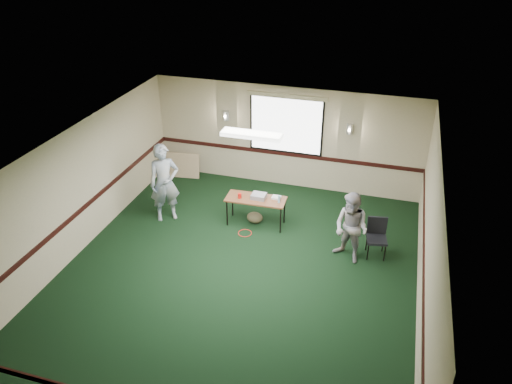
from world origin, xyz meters
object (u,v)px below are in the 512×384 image
(projector, at_px, (259,196))
(person_left, at_px, (164,183))
(folding_table, at_px, (256,200))
(person_right, at_px, (351,228))
(conference_chair, at_px, (377,234))

(projector, distance_m, person_left, 2.20)
(projector, bearing_deg, person_left, -168.97)
(folding_table, xyz_separation_m, projector, (0.06, 0.03, 0.10))
(person_left, relative_size, person_right, 1.21)
(conference_chair, relative_size, person_right, 0.54)
(projector, distance_m, conference_chair, 2.76)
(projector, bearing_deg, conference_chair, -7.37)
(person_right, bearing_deg, person_left, -156.19)
(folding_table, height_order, person_right, person_right)
(folding_table, distance_m, person_left, 2.15)
(folding_table, bearing_deg, person_right, -20.53)
(projector, relative_size, conference_chair, 0.38)
(conference_chair, bearing_deg, person_right, -154.55)
(folding_table, height_order, conference_chair, conference_chair)
(projector, height_order, person_left, person_left)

